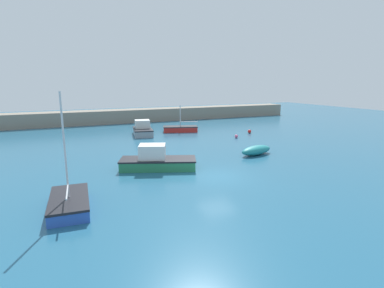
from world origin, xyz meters
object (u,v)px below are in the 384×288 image
(cabin_cruiser_white, at_px, (143,130))
(mooring_buoy_orange, at_px, (152,151))
(mooring_buoy_pink, at_px, (236,136))
(sailboat_short_mast, at_px, (180,129))
(motorboat_with_cabin, at_px, (157,161))
(rowboat_blue_near, at_px, (256,150))
(sailboat_tall_mast, at_px, (69,202))
(mooring_buoy_red, at_px, (249,131))

(cabin_cruiser_white, bearing_deg, mooring_buoy_orange, 0.07)
(mooring_buoy_pink, bearing_deg, sailboat_short_mast, 122.05)
(motorboat_with_cabin, distance_m, cabin_cruiser_white, 15.41)
(motorboat_with_cabin, distance_m, mooring_buoy_pink, 15.30)
(rowboat_blue_near, height_order, sailboat_tall_mast, sailboat_tall_mast)
(motorboat_with_cabin, xyz_separation_m, mooring_buoy_orange, (1.22, 5.36, -0.45))
(cabin_cruiser_white, xyz_separation_m, mooring_buoy_orange, (-1.78, -9.75, -0.49))
(motorboat_with_cabin, distance_m, rowboat_blue_near, 9.78)
(mooring_buoy_red, bearing_deg, motorboat_with_cabin, -146.39)
(motorboat_with_cabin, distance_m, mooring_buoy_orange, 5.51)
(rowboat_blue_near, bearing_deg, sailboat_short_mast, -97.30)
(cabin_cruiser_white, height_order, mooring_buoy_orange, cabin_cruiser_white)
(sailboat_tall_mast, bearing_deg, mooring_buoy_orange, -31.98)
(sailboat_short_mast, relative_size, mooring_buoy_orange, 11.87)
(motorboat_with_cabin, relative_size, rowboat_blue_near, 1.64)
(cabin_cruiser_white, height_order, mooring_buoy_pink, cabin_cruiser_white)
(mooring_buoy_orange, bearing_deg, sailboat_short_mast, 55.16)
(cabin_cruiser_white, bearing_deg, mooring_buoy_red, 81.82)
(mooring_buoy_pink, distance_m, mooring_buoy_orange, 11.91)
(motorboat_with_cabin, height_order, cabin_cruiser_white, motorboat_with_cabin)
(rowboat_blue_near, bearing_deg, motorboat_with_cabin, -9.34)
(mooring_buoy_orange, bearing_deg, motorboat_with_cabin, -102.78)
(sailboat_tall_mast, distance_m, mooring_buoy_pink, 23.65)
(motorboat_with_cabin, height_order, sailboat_short_mast, sailboat_short_mast)
(cabin_cruiser_white, relative_size, mooring_buoy_pink, 11.76)
(motorboat_with_cabin, relative_size, sailboat_tall_mast, 1.00)
(mooring_buoy_red, distance_m, mooring_buoy_pink, 4.04)
(mooring_buoy_pink, xyz_separation_m, mooring_buoy_orange, (-11.48, -3.17, 0.00))
(mooring_buoy_red, bearing_deg, cabin_cruiser_white, 161.40)
(sailboat_tall_mast, xyz_separation_m, mooring_buoy_orange, (7.70, 10.66, -0.17))
(rowboat_blue_near, xyz_separation_m, mooring_buoy_pink, (2.93, 7.93, -0.22))
(sailboat_short_mast, bearing_deg, mooring_buoy_orange, 73.82)
(sailboat_short_mast, bearing_deg, motorboat_with_cabin, 80.55)
(sailboat_tall_mast, bearing_deg, rowboat_blue_near, -66.18)
(sailboat_short_mast, distance_m, mooring_buoy_pink, 8.27)
(motorboat_with_cabin, xyz_separation_m, mooring_buoy_red, (16.10, 10.70, -0.42))
(mooring_buoy_red, relative_size, mooring_buoy_orange, 1.11)
(sailboat_short_mast, xyz_separation_m, mooring_buoy_red, (7.80, -4.84, -0.16))
(rowboat_blue_near, relative_size, cabin_cruiser_white, 0.78)
(mooring_buoy_red, distance_m, mooring_buoy_orange, 15.82)
(sailboat_tall_mast, relative_size, cabin_cruiser_white, 1.27)
(motorboat_with_cabin, bearing_deg, mooring_buoy_pink, 55.76)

